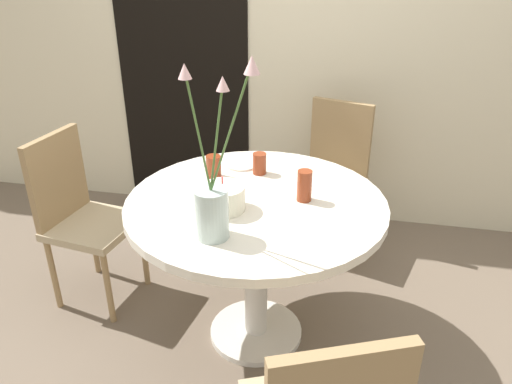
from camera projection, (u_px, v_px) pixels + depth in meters
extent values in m
plane|color=#6B5B4C|center=(256.00, 333.00, 2.52)|extent=(16.00, 16.00, 0.00)
cube|color=beige|center=(299.00, 26.00, 3.11)|extent=(8.00, 0.05, 2.60)
cube|color=black|center=(182.00, 66.00, 3.34)|extent=(0.90, 0.01, 2.05)
cylinder|color=silver|center=(256.00, 204.00, 2.19)|extent=(1.15, 1.15, 0.04)
cylinder|color=silver|center=(256.00, 272.00, 2.35)|extent=(0.11, 0.11, 0.69)
cylinder|color=silver|center=(256.00, 331.00, 2.52)|extent=(0.46, 0.46, 0.03)
cube|color=tan|center=(327.00, 186.00, 3.03)|extent=(0.50, 0.50, 0.04)
cube|color=#997A51|center=(341.00, 138.00, 3.06)|extent=(0.37, 0.15, 0.46)
cylinder|color=#997A51|center=(289.00, 224.00, 3.07)|extent=(0.03, 0.03, 0.42)
cylinder|color=#997A51|center=(341.00, 238.00, 2.93)|extent=(0.03, 0.03, 0.42)
cylinder|color=#997A51|center=(310.00, 202.00, 3.34)|extent=(0.03, 0.03, 0.42)
cylinder|color=#997A51|center=(359.00, 214.00, 3.19)|extent=(0.03, 0.03, 0.42)
cube|color=tan|center=(94.00, 226.00, 2.60)|extent=(0.46, 0.46, 0.04)
cube|color=#997A51|center=(57.00, 178.00, 2.54)|extent=(0.09, 0.38, 0.46)
cylinder|color=#997A51|center=(108.00, 288.00, 2.51)|extent=(0.03, 0.03, 0.42)
cylinder|color=#997A51|center=(144.00, 252.00, 2.80)|extent=(0.03, 0.03, 0.42)
cylinder|color=#997A51|center=(53.00, 274.00, 2.62)|extent=(0.03, 0.03, 0.42)
cylinder|color=#997A51|center=(93.00, 241.00, 2.90)|extent=(0.03, 0.03, 0.42)
cylinder|color=white|center=(223.00, 198.00, 2.08)|extent=(0.19, 0.19, 0.11)
cylinder|color=#E54C4C|center=(222.00, 182.00, 2.05)|extent=(0.01, 0.01, 0.04)
cylinder|color=#B2C6C1|center=(212.00, 214.00, 1.87)|extent=(0.13, 0.13, 0.20)
cylinder|color=#4C7538|center=(199.00, 136.00, 1.68)|extent=(0.04, 0.11, 0.46)
cone|color=beige|center=(185.00, 71.00, 1.54)|extent=(0.04, 0.04, 0.05)
cylinder|color=#4C7538|center=(216.00, 140.00, 1.70)|extent=(0.08, 0.06, 0.41)
cone|color=beige|center=(223.00, 83.00, 1.58)|extent=(0.04, 0.04, 0.05)
cylinder|color=#4C7538|center=(229.00, 134.00, 1.65)|extent=(0.18, 0.11, 0.49)
cone|color=beige|center=(252.00, 65.00, 1.49)|extent=(0.05, 0.05, 0.06)
cylinder|color=silver|center=(242.00, 164.00, 2.52)|extent=(0.17, 0.17, 0.01)
cylinder|color=maroon|center=(214.00, 166.00, 2.37)|extent=(0.07, 0.07, 0.11)
cylinder|color=maroon|center=(260.00, 164.00, 2.41)|extent=(0.07, 0.07, 0.10)
cylinder|color=maroon|center=(304.00, 186.00, 2.15)|extent=(0.06, 0.06, 0.14)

